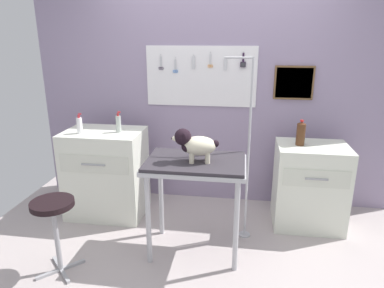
{
  "coord_description": "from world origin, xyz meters",
  "views": [
    {
      "loc": [
        0.32,
        -2.52,
        1.86
      ],
      "look_at": [
        -0.09,
        0.2,
        1.0
      ],
      "focal_mm": 32.34,
      "sensor_mm": 36.0,
      "label": 1
    }
  ],
  "objects_px": {
    "counter_left": "(106,173)",
    "soda_bottle": "(301,134)",
    "stool": "(54,215)",
    "conditioner_bottle": "(80,125)",
    "grooming_arm": "(247,159)",
    "dog": "(195,144)",
    "grooming_table": "(195,172)",
    "cabinet_right": "(309,186)"
  },
  "relations": [
    {
      "from": "grooming_table",
      "to": "stool",
      "type": "bearing_deg",
      "value": -156.56
    },
    {
      "from": "grooming_table",
      "to": "stool",
      "type": "height_order",
      "value": "grooming_table"
    },
    {
      "from": "counter_left",
      "to": "cabinet_right",
      "type": "xyz_separation_m",
      "value": [
        2.11,
        0.07,
        -0.04
      ]
    },
    {
      "from": "grooming_table",
      "to": "grooming_arm",
      "type": "height_order",
      "value": "grooming_arm"
    },
    {
      "from": "cabinet_right",
      "to": "dog",
      "type": "bearing_deg",
      "value": -148.09
    },
    {
      "from": "stool",
      "to": "grooming_arm",
      "type": "bearing_deg",
      "value": 27.21
    },
    {
      "from": "grooming_table",
      "to": "cabinet_right",
      "type": "distance_m",
      "value": 1.29
    },
    {
      "from": "counter_left",
      "to": "cabinet_right",
      "type": "bearing_deg",
      "value": 2.01
    },
    {
      "from": "stool",
      "to": "conditioner_bottle",
      "type": "xyz_separation_m",
      "value": [
        -0.17,
        0.91,
        0.49
      ]
    },
    {
      "from": "conditioner_bottle",
      "to": "stool",
      "type": "bearing_deg",
      "value": -79.31
    },
    {
      "from": "counter_left",
      "to": "soda_bottle",
      "type": "xyz_separation_m",
      "value": [
        1.97,
        0.07,
        0.5
      ]
    },
    {
      "from": "grooming_arm",
      "to": "conditioner_bottle",
      "type": "xyz_separation_m",
      "value": [
        -1.66,
        0.14,
        0.22
      ]
    },
    {
      "from": "cabinet_right",
      "to": "stool",
      "type": "distance_m",
      "value": 2.39
    },
    {
      "from": "dog",
      "to": "counter_left",
      "type": "xyz_separation_m",
      "value": [
        -1.04,
        0.59,
        -0.55
      ]
    },
    {
      "from": "grooming_arm",
      "to": "grooming_table",
      "type": "bearing_deg",
      "value": -144.58
    },
    {
      "from": "grooming_arm",
      "to": "cabinet_right",
      "type": "relative_size",
      "value": 2.01
    },
    {
      "from": "cabinet_right",
      "to": "soda_bottle",
      "type": "bearing_deg",
      "value": 179.57
    },
    {
      "from": "grooming_arm",
      "to": "dog",
      "type": "height_order",
      "value": "grooming_arm"
    },
    {
      "from": "conditioner_bottle",
      "to": "dog",
      "type": "bearing_deg",
      "value": -21.43
    },
    {
      "from": "cabinet_right",
      "to": "soda_bottle",
      "type": "distance_m",
      "value": 0.55
    },
    {
      "from": "grooming_arm",
      "to": "dog",
      "type": "distance_m",
      "value": 0.6
    },
    {
      "from": "dog",
      "to": "soda_bottle",
      "type": "bearing_deg",
      "value": 35.44
    },
    {
      "from": "counter_left",
      "to": "soda_bottle",
      "type": "height_order",
      "value": "soda_bottle"
    },
    {
      "from": "counter_left",
      "to": "soda_bottle",
      "type": "distance_m",
      "value": 2.04
    },
    {
      "from": "grooming_arm",
      "to": "conditioner_bottle",
      "type": "bearing_deg",
      "value": 175.26
    },
    {
      "from": "grooming_table",
      "to": "conditioner_bottle",
      "type": "distance_m",
      "value": 1.33
    },
    {
      "from": "grooming_arm",
      "to": "cabinet_right",
      "type": "xyz_separation_m",
      "value": [
        0.64,
        0.32,
        -0.37
      ]
    },
    {
      "from": "grooming_arm",
      "to": "conditioner_bottle",
      "type": "height_order",
      "value": "grooming_arm"
    },
    {
      "from": "stool",
      "to": "cabinet_right",
      "type": "bearing_deg",
      "value": 27.15
    },
    {
      "from": "grooming_table",
      "to": "dog",
      "type": "height_order",
      "value": "dog"
    },
    {
      "from": "stool",
      "to": "soda_bottle",
      "type": "height_order",
      "value": "soda_bottle"
    },
    {
      "from": "dog",
      "to": "soda_bottle",
      "type": "xyz_separation_m",
      "value": [
        0.94,
        0.67,
        -0.06
      ]
    },
    {
      "from": "grooming_table",
      "to": "stool",
      "type": "relative_size",
      "value": 1.36
    },
    {
      "from": "grooming_table",
      "to": "conditioner_bottle",
      "type": "height_order",
      "value": "conditioner_bottle"
    },
    {
      "from": "dog",
      "to": "cabinet_right",
      "type": "height_order",
      "value": "dog"
    },
    {
      "from": "counter_left",
      "to": "stool",
      "type": "bearing_deg",
      "value": -91.17
    },
    {
      "from": "dog",
      "to": "counter_left",
      "type": "bearing_deg",
      "value": 150.14
    },
    {
      "from": "grooming_table",
      "to": "stool",
      "type": "xyz_separation_m",
      "value": [
        -1.06,
        -0.46,
        -0.24
      ]
    },
    {
      "from": "grooming_arm",
      "to": "counter_left",
      "type": "relative_size",
      "value": 1.83
    },
    {
      "from": "grooming_arm",
      "to": "conditioner_bottle",
      "type": "distance_m",
      "value": 1.68
    },
    {
      "from": "dog",
      "to": "stool",
      "type": "distance_m",
      "value": 1.24
    },
    {
      "from": "grooming_table",
      "to": "cabinet_right",
      "type": "relative_size",
      "value": 1.03
    }
  ]
}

